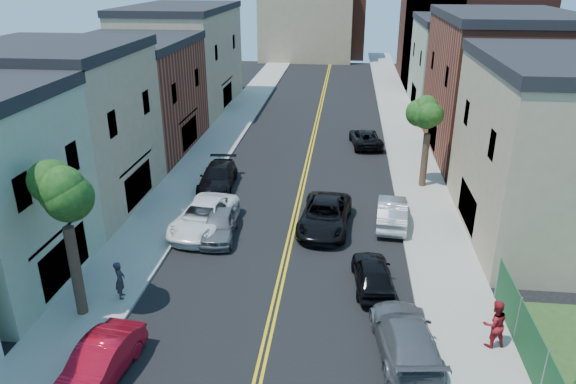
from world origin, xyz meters
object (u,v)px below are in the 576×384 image
(silver_car_right, at_px, (392,212))
(pedestrian_right, at_px, (494,324))
(black_car_right, at_px, (373,274))
(pedestrian_left, at_px, (120,280))
(white_pickup, at_px, (204,217))
(grey_car_left, at_px, (219,225))
(red_sedan, at_px, (99,363))
(black_suv_lane, at_px, (325,215))
(dark_car_right_far, at_px, (366,138))
(black_car_left, at_px, (218,177))
(grey_car_right, at_px, (406,338))

(silver_car_right, xyz_separation_m, pedestrian_right, (3.07, -10.45, 0.37))
(black_car_right, distance_m, pedestrian_left, 11.14)
(white_pickup, relative_size, silver_car_right, 1.24)
(grey_car_left, xyz_separation_m, black_car_right, (8.01, -4.07, -0.02))
(red_sedan, xyz_separation_m, white_pickup, (0.66, 11.87, 0.08))
(white_pickup, relative_size, grey_car_left, 1.34)
(pedestrian_left, bearing_deg, black_suv_lane, -62.55)
(dark_car_right_far, height_order, black_suv_lane, black_suv_lane)
(black_car_right, bearing_deg, pedestrian_right, 133.85)
(dark_car_right_far, height_order, pedestrian_left, pedestrian_left)
(grey_car_left, distance_m, black_car_left, 7.07)
(red_sedan, height_order, black_car_right, red_sedan)
(grey_car_left, relative_size, dark_car_right_far, 0.88)
(grey_car_left, xyz_separation_m, pedestrian_left, (-2.90, -6.31, 0.29))
(grey_car_left, relative_size, grey_car_right, 0.82)
(red_sedan, relative_size, black_car_left, 0.83)
(black_suv_lane, bearing_deg, silver_car_right, 18.31)
(pedestrian_left, bearing_deg, red_sedan, 178.23)
(white_pickup, xyz_separation_m, dark_car_right_far, (9.20, 16.28, -0.12))
(grey_car_right, bearing_deg, red_sedan, 6.47)
(grey_car_right, relative_size, black_suv_lane, 0.92)
(red_sedan, xyz_separation_m, black_car_right, (9.71, 7.04, -0.01))
(red_sedan, distance_m, black_car_left, 17.97)
(white_pickup, height_order, black_car_left, white_pickup)
(dark_car_right_far, relative_size, pedestrian_right, 2.48)
(grey_car_left, distance_m, silver_car_right, 9.66)
(black_car_right, xyz_separation_m, pedestrian_left, (-10.91, -2.24, 0.31))
(pedestrian_left, relative_size, pedestrian_right, 0.88)
(grey_car_left, bearing_deg, black_car_right, -31.57)
(grey_car_right, xyz_separation_m, dark_car_right_far, (-0.90, 25.62, -0.08))
(red_sedan, distance_m, black_car_right, 12.00)
(white_pickup, height_order, black_car_right, white_pickup)
(black_suv_lane, bearing_deg, black_car_left, 148.69)
(grey_car_left, bearing_deg, black_car_left, 99.27)
(white_pickup, height_order, grey_car_left, white_pickup)
(black_car_right, height_order, dark_car_right_far, black_car_right)
(grey_car_left, xyz_separation_m, dark_car_right_far, (8.16, 17.04, -0.06))
(black_car_left, bearing_deg, pedestrian_right, -50.07)
(black_car_left, distance_m, pedestrian_right, 20.37)
(black_car_left, distance_m, pedestrian_left, 13.22)
(red_sedan, height_order, silver_car_right, silver_car_right)
(red_sedan, distance_m, grey_car_right, 11.06)
(dark_car_right_far, xyz_separation_m, black_suv_lane, (-2.59, -15.38, 0.12))
(black_car_right, height_order, silver_car_right, silver_car_right)
(black_car_right, bearing_deg, red_sedan, 30.80)
(silver_car_right, bearing_deg, black_car_left, -17.05)
(red_sedan, bearing_deg, black_suv_lane, 66.76)
(black_car_left, relative_size, black_car_right, 1.27)
(grey_car_right, bearing_deg, white_pickup, -49.52)
(black_car_left, bearing_deg, black_car_right, -52.16)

